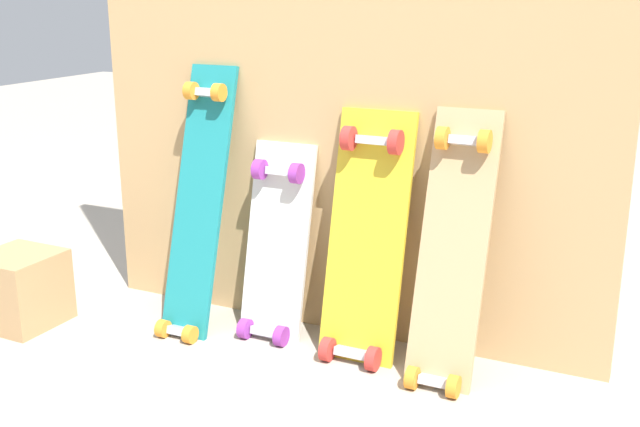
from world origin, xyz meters
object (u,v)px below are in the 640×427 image
Objects in this scene: skateboard_teal at (197,212)px; wooden_crate at (21,289)px; skateboard_white at (276,252)px; skateboard_yellow at (365,247)px; skateboard_natural at (451,261)px.

wooden_crate is at bearing -154.94° from skateboard_teal.
wooden_crate is at bearing -158.93° from skateboard_white.
wooden_crate is at bearing -165.22° from skateboard_yellow.
skateboard_teal reaches higher than skateboard_natural.
skateboard_teal is 0.56m from skateboard_yellow.
skateboard_natural is 3.41× the size of wooden_crate.
skateboard_teal is 0.28m from skateboard_white.
skateboard_natural is at bearing 10.81° from wooden_crate.
skateboard_yellow is at bearing 3.98° from skateboard_teal.
skateboard_teal is at bearing 25.06° from wooden_crate.
skateboard_teal is 0.64m from wooden_crate.
skateboard_yellow reaches higher than wooden_crate.
skateboard_natural reaches higher than skateboard_yellow.
skateboard_yellow is 3.30× the size of wooden_crate.
skateboard_white is at bearing 21.07° from wooden_crate.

